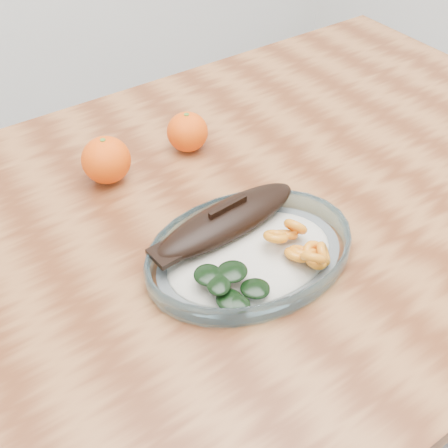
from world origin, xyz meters
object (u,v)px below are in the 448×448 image
at_px(orange_left, 106,160).
at_px(plated_meal, 249,250).
at_px(orange_right, 187,132).
at_px(dining_table, 261,243).

bearing_deg(orange_left, plated_meal, -73.67).
bearing_deg(orange_right, dining_table, -79.61).
distance_m(dining_table, orange_right, 0.21).
relative_size(dining_table, orange_left, 16.24).
relative_size(dining_table, orange_right, 18.09).
xyz_separation_m(dining_table, orange_right, (-0.03, 0.17, 0.13)).
height_order(dining_table, orange_left, orange_left).
height_order(orange_left, orange_right, orange_left).
bearing_deg(plated_meal, dining_table, 51.19).
bearing_deg(dining_table, orange_right, 100.39).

